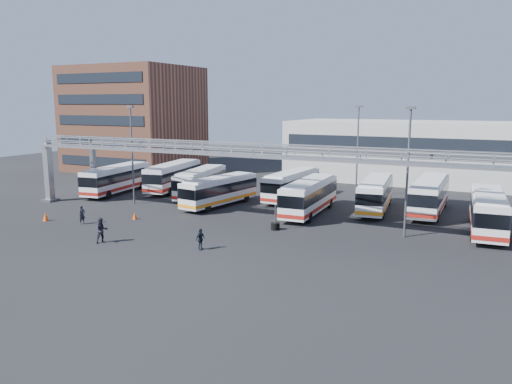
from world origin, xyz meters
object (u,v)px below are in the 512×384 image
at_px(bus_5, 309,195).
at_px(bus_8, 488,211).
at_px(bus_3, 220,190).
at_px(light_pole_mid, 408,165).
at_px(bus_7, 430,194).
at_px(pedestrian_d, 200,239).
at_px(bus_1, 173,175).
at_px(cone_right, 135,216).
at_px(bus_2, 201,182).
at_px(tire_stack, 275,226).
at_px(bus_6, 375,193).
at_px(bus_4, 292,184).
at_px(light_pole_left, 132,149).
at_px(pedestrian_b, 102,230).
at_px(bus_0, 117,178).
at_px(cone_left, 46,216).
at_px(light_pole_back, 358,146).
at_px(pedestrian_a, 82,215).

xyz_separation_m(bus_5, bus_8, (15.46, -0.11, 0.02)).
bearing_deg(bus_3, light_pole_mid, -3.09).
relative_size(bus_7, pedestrian_d, 7.04).
bearing_deg(bus_1, bus_7, -9.18).
bearing_deg(cone_right, bus_8, 17.53).
height_order(bus_2, bus_8, bus_8).
height_order(bus_2, tire_stack, bus_2).
distance_m(bus_2, bus_5, 14.37).
bearing_deg(bus_6, bus_3, -169.00).
xyz_separation_m(bus_4, bus_7, (14.47, -0.54, 0.13)).
relative_size(light_pole_left, bus_5, 0.94).
xyz_separation_m(light_pole_mid, bus_6, (-4.38, 8.74, -3.97)).
distance_m(pedestrian_b, cone_right, 7.86).
xyz_separation_m(light_pole_mid, tire_stack, (-10.08, -2.50, -5.37)).
bearing_deg(bus_1, bus_6, -11.72).
bearing_deg(bus_1, pedestrian_b, -77.59).
xyz_separation_m(bus_6, cone_right, (-18.76, -13.46, -1.42)).
distance_m(bus_1, bus_7, 29.57).
distance_m(light_pole_mid, bus_0, 34.34).
distance_m(bus_1, cone_left, 18.37).
bearing_deg(light_pole_back, bus_4, -142.45).
xyz_separation_m(light_pole_left, cone_left, (-1.95, -9.76, -5.33)).
distance_m(light_pole_back, pedestrian_b, 30.00).
bearing_deg(pedestrian_b, bus_1, 54.53).
xyz_separation_m(light_pole_back, bus_4, (-5.94, -4.57, -4.00)).
height_order(light_pole_left, bus_0, light_pole_left).
distance_m(light_pole_left, bus_8, 34.17).
distance_m(light_pole_back, cone_left, 32.78).
height_order(light_pole_mid, bus_8, light_pole_mid).
distance_m(bus_0, bus_8, 39.54).
bearing_deg(bus_8, bus_5, 175.34).
distance_m(bus_0, bus_6, 29.63).
height_order(bus_3, bus_5, bus_5).
bearing_deg(pedestrian_b, bus_5, -0.30).
xyz_separation_m(bus_7, pedestrian_d, (-13.09, -20.06, -1.07)).
xyz_separation_m(bus_0, cone_left, (3.82, -13.65, -1.40)).
height_order(pedestrian_d, cone_left, pedestrian_d).
relative_size(light_pole_mid, bus_0, 0.93).
bearing_deg(bus_7, light_pole_left, -163.64).
bearing_deg(pedestrian_a, bus_4, -24.39).
distance_m(bus_1, bus_6, 24.67).
xyz_separation_m(pedestrian_a, cone_left, (-3.86, -0.59, -0.43)).
bearing_deg(bus_5, bus_2, 165.64).
bearing_deg(pedestrian_b, light_pole_back, 7.87).
distance_m(bus_7, cone_right, 27.86).
relative_size(light_pole_left, light_pole_mid, 1.00).
bearing_deg(pedestrian_d, cone_left, 94.07).
bearing_deg(tire_stack, bus_3, 144.91).
relative_size(light_pole_mid, tire_stack, 4.80).
distance_m(bus_2, pedestrian_b, 19.73).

